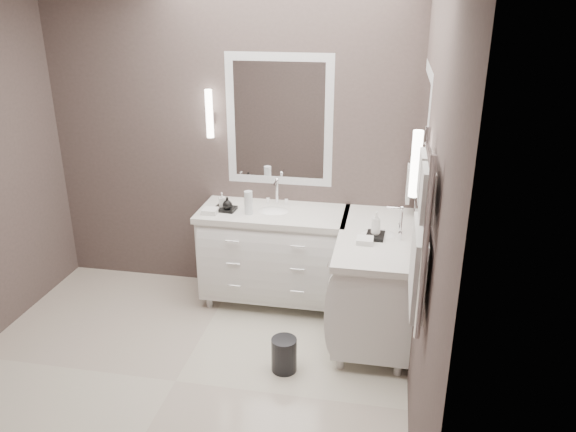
% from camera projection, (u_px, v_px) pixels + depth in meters
% --- Properties ---
extents(floor, '(3.20, 3.00, 0.01)m').
position_uv_depth(floor, '(176.00, 382.00, 3.93)').
color(floor, beige).
rests_on(floor, ground).
extents(wall_back, '(3.20, 0.01, 2.70)m').
position_uv_depth(wall_back, '(228.00, 142.00, 4.81)').
color(wall_back, '#4B3E3C').
rests_on(wall_back, floor).
extents(wall_right, '(0.01, 3.00, 2.70)m').
position_uv_depth(wall_right, '(428.00, 218.00, 3.16)').
color(wall_right, '#4B3E3C').
rests_on(wall_right, floor).
extents(vanity_back, '(1.24, 0.59, 0.97)m').
position_uv_depth(vanity_back, '(274.00, 251.00, 4.80)').
color(vanity_back, white).
rests_on(vanity_back, floor).
extents(vanity_right, '(0.59, 1.24, 0.97)m').
position_uv_depth(vanity_right, '(375.00, 277.00, 4.35)').
color(vanity_right, white).
rests_on(vanity_right, floor).
extents(mirror_back, '(0.90, 0.02, 1.10)m').
position_uv_depth(mirror_back, '(279.00, 121.00, 4.65)').
color(mirror_back, white).
rests_on(mirror_back, wall_back).
extents(mirror_right, '(0.02, 0.90, 1.10)m').
position_uv_depth(mirror_right, '(423.00, 148.00, 3.82)').
color(mirror_right, white).
rests_on(mirror_right, wall_right).
extents(sconce_back, '(0.06, 0.06, 0.40)m').
position_uv_depth(sconce_back, '(209.00, 115.00, 4.67)').
color(sconce_back, white).
rests_on(sconce_back, wall_back).
extents(sconce_right, '(0.06, 0.06, 0.40)m').
position_uv_depth(sconce_right, '(416.00, 165.00, 3.29)').
color(sconce_right, white).
rests_on(sconce_right, wall_right).
extents(towel_bar_corner, '(0.03, 0.22, 0.30)m').
position_uv_depth(towel_bar_corner, '(409.00, 183.00, 4.50)').
color(towel_bar_corner, white).
rests_on(towel_bar_corner, wall_right).
extents(towel_ladder, '(0.06, 0.58, 0.90)m').
position_uv_depth(towel_ladder, '(421.00, 239.00, 2.79)').
color(towel_ladder, white).
rests_on(towel_ladder, wall_right).
extents(waste_bin, '(0.22, 0.22, 0.26)m').
position_uv_depth(waste_bin, '(284.00, 355.00, 4.01)').
color(waste_bin, black).
rests_on(waste_bin, floor).
extents(amenity_tray_back, '(0.19, 0.15, 0.03)m').
position_uv_depth(amenity_tray_back, '(225.00, 209.00, 4.67)').
color(amenity_tray_back, black).
rests_on(amenity_tray_back, vanity_back).
extents(amenity_tray_right, '(0.14, 0.18, 0.03)m').
position_uv_depth(amenity_tray_right, '(375.00, 236.00, 4.15)').
color(amenity_tray_right, black).
rests_on(amenity_tray_right, vanity_right).
extents(water_bottle, '(0.07, 0.07, 0.19)m').
position_uv_depth(water_bottle, '(248.00, 203.00, 4.56)').
color(water_bottle, silver).
rests_on(water_bottle, vanity_back).
extents(soap_bottle_a, '(0.07, 0.07, 0.12)m').
position_uv_depth(soap_bottle_a, '(222.00, 200.00, 4.67)').
color(soap_bottle_a, white).
rests_on(soap_bottle_a, amenity_tray_back).
extents(soap_bottle_b, '(0.08, 0.08, 0.10)m').
position_uv_depth(soap_bottle_b, '(227.00, 203.00, 4.61)').
color(soap_bottle_b, black).
rests_on(soap_bottle_b, amenity_tray_back).
extents(soap_bottle_c, '(0.09, 0.09, 0.18)m').
position_uv_depth(soap_bottle_c, '(376.00, 223.00, 4.11)').
color(soap_bottle_c, white).
rests_on(soap_bottle_c, amenity_tray_right).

